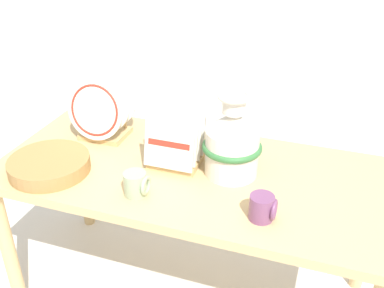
{
  "coord_description": "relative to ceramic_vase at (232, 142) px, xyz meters",
  "views": [
    {
      "loc": [
        0.46,
        -1.33,
        1.54
      ],
      "look_at": [
        0.0,
        0.0,
        0.75
      ],
      "focal_mm": 42.0,
      "sensor_mm": 36.0,
      "label": 1
    }
  ],
  "objects": [
    {
      "name": "display_table",
      "position": [
        -0.14,
        -0.03,
        -0.21
      ],
      "size": [
        1.46,
        0.67,
        0.64
      ],
      "color": "tan",
      "rests_on": "ground_plane"
    },
    {
      "name": "ceramic_vase",
      "position": [
        0.0,
        0.0,
        0.0
      ],
      "size": [
        0.22,
        0.22,
        0.31
      ],
      "color": "white",
      "rests_on": "display_table"
    },
    {
      "name": "dish_rack_round_plates",
      "position": [
        -0.57,
        0.09,
        -0.02
      ],
      "size": [
        0.24,
        0.19,
        0.27
      ],
      "color": "tan",
      "rests_on": "display_table"
    },
    {
      "name": "dish_rack_square_plates",
      "position": [
        -0.21,
        -0.0,
        -0.05
      ],
      "size": [
        0.19,
        0.18,
        0.21
      ],
      "color": "tan",
      "rests_on": "display_table"
    },
    {
      "name": "wicker_charger_stack",
      "position": [
        -0.63,
        -0.21,
        -0.1
      ],
      "size": [
        0.3,
        0.3,
        0.05
      ],
      "color": "#AD7F47",
      "rests_on": "display_table"
    },
    {
      "name": "mug_plum_glaze",
      "position": [
        0.16,
        -0.23,
        -0.09
      ],
      "size": [
        0.09,
        0.08,
        0.08
      ],
      "color": "#7A4770",
      "rests_on": "display_table"
    },
    {
      "name": "mug_sage_glaze",
      "position": [
        -0.27,
        -0.24,
        -0.09
      ],
      "size": [
        0.09,
        0.08,
        0.08
      ],
      "color": "#9EB28E",
      "rests_on": "display_table"
    }
  ]
}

